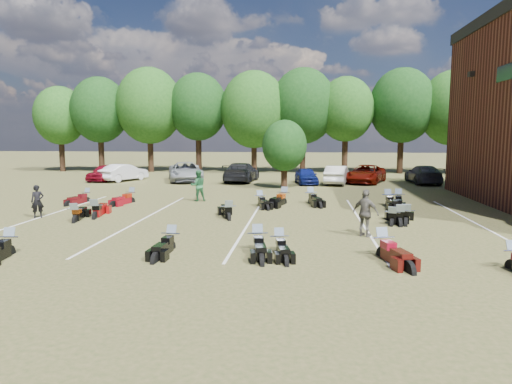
# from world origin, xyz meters

# --- Properties ---
(ground) EXTENTS (160.00, 160.00, 0.00)m
(ground) POSITION_xyz_m (0.00, 0.00, 0.00)
(ground) COLOR brown
(ground) RESTS_ON ground
(car_0) EXTENTS (2.03, 4.27, 1.41)m
(car_0) POSITION_xyz_m (-17.17, 19.36, 0.70)
(car_0) COLOR maroon
(car_0) RESTS_ON ground
(car_1) EXTENTS (3.12, 4.56, 1.42)m
(car_1) POSITION_xyz_m (-15.59, 19.45, 0.71)
(car_1) COLOR silver
(car_1) RESTS_ON ground
(car_2) EXTENTS (4.28, 6.24, 1.59)m
(car_2) POSITION_xyz_m (-10.39, 19.75, 0.79)
(car_2) COLOR #919599
(car_2) RESTS_ON ground
(car_3) EXTENTS (2.67, 5.61, 1.58)m
(car_3) POSITION_xyz_m (-5.70, 19.86, 0.79)
(car_3) COLOR black
(car_3) RESTS_ON ground
(car_4) EXTENTS (2.09, 3.95, 1.28)m
(car_4) POSITION_xyz_m (-0.40, 18.69, 0.64)
(car_4) COLOR #0C1659
(car_4) RESTS_ON ground
(car_5) EXTENTS (2.35, 4.65, 1.46)m
(car_5) POSITION_xyz_m (2.00, 18.81, 0.73)
(car_5) COLOR #B4B4AF
(car_5) RESTS_ON ground
(car_6) EXTENTS (4.04, 5.70, 1.44)m
(car_6) POSITION_xyz_m (4.39, 19.97, 0.72)
(car_6) COLOR #5D0D05
(car_6) RESTS_ON ground
(car_7) EXTENTS (2.16, 5.03, 1.44)m
(car_7) POSITION_xyz_m (8.87, 20.01, 0.72)
(car_7) COLOR #37373C
(car_7) RESTS_ON ground
(person_black) EXTENTS (0.68, 0.62, 1.56)m
(person_black) POSITION_xyz_m (-13.04, 2.72, 0.78)
(person_black) COLOR black
(person_black) RESTS_ON ground
(person_green) EXTENTS (1.09, 0.98, 1.83)m
(person_green) POSITION_xyz_m (-6.76, 8.77, 0.91)
(person_green) COLOR #246035
(person_green) RESTS_ON ground
(person_grey) EXTENTS (1.14, 0.97, 1.83)m
(person_grey) POSITION_xyz_m (1.78, 0.31, 0.92)
(person_grey) COLOR #555148
(person_grey) RESTS_ON ground
(motorcycle_0) EXTENTS (1.02, 2.31, 1.25)m
(motorcycle_0) POSITION_xyz_m (-10.15, -3.69, 0.00)
(motorcycle_0) COLOR black
(motorcycle_0) RESTS_ON ground
(motorcycle_1) EXTENTS (0.75, 2.14, 1.18)m
(motorcycle_1) POSITION_xyz_m (-5.08, -2.48, 0.00)
(motorcycle_1) COLOR black
(motorcycle_1) RESTS_ON ground
(motorcycle_3) EXTENTS (1.09, 2.32, 1.25)m
(motorcycle_3) POSITION_xyz_m (-2.13, -2.28, 0.00)
(motorcycle_3) COLOR black
(motorcycle_3) RESTS_ON ground
(motorcycle_4) EXTENTS (1.02, 2.11, 1.13)m
(motorcycle_4) POSITION_xyz_m (-1.38, -2.41, 0.00)
(motorcycle_4) COLOR black
(motorcycle_4) RESTS_ON ground
(motorcycle_5) EXTENTS (1.05, 2.22, 1.19)m
(motorcycle_5) POSITION_xyz_m (5.49, -3.68, 0.00)
(motorcycle_5) COLOR black
(motorcycle_5) RESTS_ON ground
(motorcycle_6) EXTENTS (1.37, 2.47, 1.31)m
(motorcycle_6) POSITION_xyz_m (1.96, -2.64, 0.00)
(motorcycle_6) COLOR #3E0B08
(motorcycle_6) RESTS_ON ground
(motorcycle_7) EXTENTS (1.13, 2.43, 1.31)m
(motorcycle_7) POSITION_xyz_m (-10.28, 2.81, 0.00)
(motorcycle_7) COLOR maroon
(motorcycle_7) RESTS_ON ground
(motorcycle_8) EXTENTS (1.14, 2.29, 1.22)m
(motorcycle_8) POSITION_xyz_m (-10.78, 1.87, 0.00)
(motorcycle_8) COLOR black
(motorcycle_8) RESTS_ON ground
(motorcycle_9) EXTENTS (1.37, 2.40, 1.27)m
(motorcycle_9) POSITION_xyz_m (-4.03, 3.17, 0.00)
(motorcycle_9) COLOR black
(motorcycle_9) RESTS_ON ground
(motorcycle_11) EXTENTS (1.26, 2.21, 1.17)m
(motorcycle_11) POSITION_xyz_m (3.22, 2.58, 0.00)
(motorcycle_11) COLOR black
(motorcycle_11) RESTS_ON ground
(motorcycle_12) EXTENTS (1.22, 2.48, 1.32)m
(motorcycle_12) POSITION_xyz_m (3.82, 2.68, 0.00)
(motorcycle_12) COLOR black
(motorcycle_12) RESTS_ON ground
(motorcycle_13) EXTENTS (0.79, 2.39, 1.33)m
(motorcycle_13) POSITION_xyz_m (3.53, 2.55, 0.00)
(motorcycle_13) COLOR black
(motorcycle_13) RESTS_ON ground
(motorcycle_14) EXTENTS (1.14, 2.15, 1.14)m
(motorcycle_14) POSITION_xyz_m (-13.10, 7.67, 0.00)
(motorcycle_14) COLOR #45090E
(motorcycle_14) RESTS_ON ground
(motorcycle_15) EXTENTS (1.25, 2.32, 1.23)m
(motorcycle_15) POSITION_xyz_m (-10.46, 7.74, 0.00)
(motorcycle_15) COLOR maroon
(motorcycle_15) RESTS_ON ground
(motorcycle_16) EXTENTS (1.34, 2.20, 1.17)m
(motorcycle_16) POSITION_xyz_m (-2.97, 7.39, 0.00)
(motorcycle_16) COLOR black
(motorcycle_16) RESTS_ON ground
(motorcycle_17) EXTENTS (1.51, 2.54, 1.35)m
(motorcycle_17) POSITION_xyz_m (-1.71, 8.13, 0.00)
(motorcycle_17) COLOR black
(motorcycle_17) RESTS_ON ground
(motorcycle_18) EXTENTS (1.34, 2.42, 1.29)m
(motorcycle_18) POSITION_xyz_m (-0.18, 8.57, 0.00)
(motorcycle_18) COLOR black
(motorcycle_18) RESTS_ON ground
(motorcycle_19) EXTENTS (1.10, 2.36, 1.26)m
(motorcycle_19) POSITION_xyz_m (4.62, 8.36, 0.00)
(motorcycle_19) COLOR black
(motorcycle_19) RESTS_ON ground
(motorcycle_20) EXTENTS (0.83, 2.32, 1.28)m
(motorcycle_20) POSITION_xyz_m (4.03, 8.10, 0.00)
(motorcycle_20) COLOR black
(motorcycle_20) RESTS_ON ground
(tree_line) EXTENTS (56.00, 6.00, 9.79)m
(tree_line) POSITION_xyz_m (-1.00, 29.00, 6.31)
(tree_line) COLOR black
(tree_line) RESTS_ON ground
(young_tree_midfield) EXTENTS (3.20, 3.20, 4.70)m
(young_tree_midfield) POSITION_xyz_m (-2.00, 15.50, 3.09)
(young_tree_midfield) COLOR black
(young_tree_midfield) RESTS_ON ground
(parking_lines) EXTENTS (20.10, 14.00, 0.01)m
(parking_lines) POSITION_xyz_m (-3.00, 3.00, 0.01)
(parking_lines) COLOR silver
(parking_lines) RESTS_ON ground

